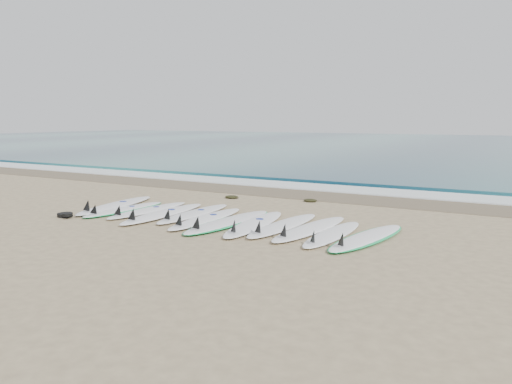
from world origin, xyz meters
The scene contains 20 objects.
ground centered at (0.00, 0.00, 0.00)m, with size 120.00×120.00×0.00m, color #978462.
ocean centered at (0.00, 32.50, 0.01)m, with size 120.00×55.00×0.03m, color #235F6A.
wet_sand_band centered at (0.00, 4.10, 0.01)m, with size 120.00×1.80×0.01m, color brown.
foam_band centered at (0.00, 5.50, 0.02)m, with size 120.00×1.40×0.04m, color silver.
wave_crest centered at (0.00, 7.00, 0.05)m, with size 120.00×1.00×0.10m, color #235F6A.
surfboard_0 centered at (-3.03, 0.01, 0.06)m, with size 1.02×2.86×0.36m.
surfboard_1 centered at (-2.52, -0.21, 0.04)m, with size 0.68×2.35×0.29m.
surfboard_2 centered at (-1.96, -0.07, 0.05)m, with size 0.59×2.47×0.31m.
surfboard_3 centered at (-1.38, -0.24, 0.06)m, with size 0.68×2.76×0.35m.
surfboard_4 centered at (-0.82, 0.10, 0.06)m, with size 0.61×2.56×0.33m.
surfboard_5 centered at (-0.26, -0.23, 0.06)m, with size 0.63×2.58×0.33m.
surfboard_6 centered at (0.30, -0.24, 0.05)m, with size 0.81×2.79×0.35m.
surfboard_7 centered at (0.86, -0.19, 0.06)m, with size 0.91×2.74×0.34m.
surfboard_8 centered at (1.40, -0.02, 0.06)m, with size 0.62×2.60×0.33m.
surfboard_9 centered at (1.96, -0.05, 0.06)m, with size 0.78×2.68×0.34m.
surfboard_10 centered at (2.48, -0.24, 0.05)m, with size 0.53×2.39×0.30m.
surfboard_11 centered at (3.09, -0.17, 0.05)m, with size 1.01×2.61×0.32m.
seaweed_near centered at (-1.37, 2.56, 0.04)m, with size 0.38×0.30×0.07m, color black.
seaweed_far centered at (0.65, 3.07, 0.03)m, with size 0.36×0.28×0.07m, color black.
leash_coil centered at (-3.10, -1.32, 0.05)m, with size 0.46×0.36×0.11m.
Camera 1 is at (5.54, -8.39, 2.07)m, focal length 35.00 mm.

